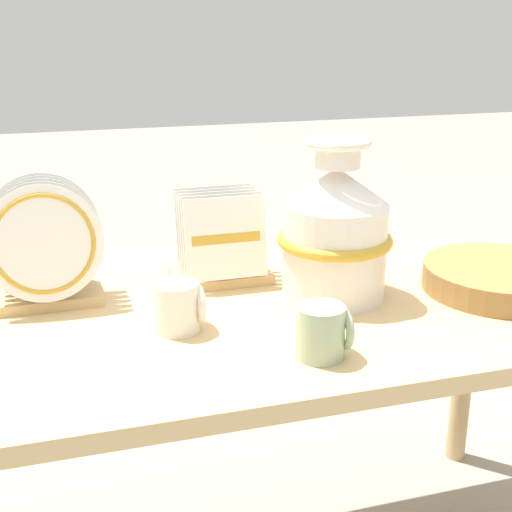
{
  "coord_description": "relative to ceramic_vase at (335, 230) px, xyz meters",
  "views": [
    {
      "loc": [
        -0.37,
        -1.26,
        1.25
      ],
      "look_at": [
        0.0,
        0.0,
        0.8
      ],
      "focal_mm": 50.0,
      "sensor_mm": 36.0,
      "label": 1
    }
  ],
  "objects": [
    {
      "name": "mug_sage_glaze",
      "position": [
        -0.12,
        -0.25,
        -0.1
      ],
      "size": [
        0.09,
        0.08,
        0.09
      ],
      "color": "#9EB28E",
      "rests_on": "display_table"
    },
    {
      "name": "dish_rack_round_plates",
      "position": [
        -0.57,
        0.13,
        -0.03
      ],
      "size": [
        0.23,
        0.15,
        0.25
      ],
      "color": "tan",
      "rests_on": "display_table"
    },
    {
      "name": "display_table",
      "position": [
        -0.17,
        -0.02,
        -0.22
      ],
      "size": [
        1.52,
        0.73,
        0.69
      ],
      "color": "tan",
      "rests_on": "ground_plane"
    },
    {
      "name": "ceramic_vase",
      "position": [
        0.0,
        0.0,
        0.0
      ],
      "size": [
        0.23,
        0.23,
        0.33
      ],
      "color": "white",
      "rests_on": "display_table"
    },
    {
      "name": "mug_cream_glaze",
      "position": [
        -0.34,
        -0.08,
        -0.1
      ],
      "size": [
        0.09,
        0.08,
        0.09
      ],
      "color": "silver",
      "rests_on": "display_table"
    },
    {
      "name": "dish_rack_square_plates",
      "position": [
        -0.2,
        0.16,
        -0.07
      ],
      "size": [
        0.21,
        0.14,
        0.2
      ],
      "color": "tan",
      "rests_on": "display_table"
    },
    {
      "name": "wicker_charger_stack",
      "position": [
        0.35,
        -0.07,
        -0.12
      ],
      "size": [
        0.33,
        0.33,
        0.05
      ],
      "color": "olive",
      "rests_on": "display_table"
    }
  ]
}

